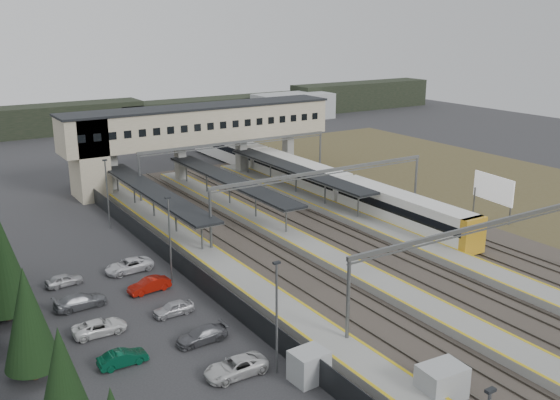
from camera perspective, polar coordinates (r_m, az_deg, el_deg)
ground at (r=53.65m, az=2.44°, el=-9.27°), size 220.00×220.00×0.00m
conifer_row at (r=40.58m, az=-21.02°, el=-11.65°), size 4.42×49.82×9.50m
car_park at (r=43.69m, az=-9.10°, el=-14.96°), size 10.62×44.42×1.28m
lampposts at (r=49.16m, az=-6.08°, el=-6.29°), size 0.50×53.25×8.07m
fence at (r=54.18m, az=-6.33°, el=-7.93°), size 0.08×90.00×2.00m
relay_cabin_near at (r=41.84m, az=14.55°, el=-15.91°), size 2.97×2.26×2.36m
relay_cabin_far at (r=42.60m, az=2.66°, el=-14.90°), size 2.43×2.06×2.13m
rail_corridor at (r=62.40m, az=6.89°, el=-5.33°), size 34.00×90.00×0.92m
canopies at (r=77.60m, az=-4.66°, el=1.87°), size 23.10×30.00×3.28m
footbridge at (r=90.32m, az=-8.81°, el=6.36°), size 40.40×6.40×11.20m
gantries at (r=60.80m, az=10.21°, el=-0.36°), size 28.40×62.28×7.17m
train at (r=87.45m, az=1.83°, el=2.36°), size 3.01×62.84×3.79m
billboard at (r=77.88m, az=18.92°, el=0.88°), size 0.89×6.28×5.42m
treeline_far at (r=143.10m, az=-11.02°, el=7.82°), size 170.00×19.00×7.00m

